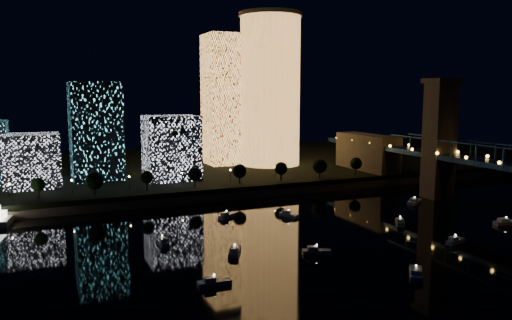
{
  "coord_description": "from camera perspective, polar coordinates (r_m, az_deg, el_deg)",
  "views": [
    {
      "loc": [
        -87.61,
        -110.39,
        44.25
      ],
      "look_at": [
        -16.45,
        55.0,
        19.82
      ],
      "focal_mm": 35.0,
      "sensor_mm": 36.0,
      "label": 1
    }
  ],
  "objects": [
    {
      "name": "seawall",
      "position": [
        215.68,
        1.18,
        -3.71
      ],
      "size": [
        420.0,
        6.0,
        3.0
      ],
      "primitive_type": "cube",
      "color": "#6B5E4C",
      "rests_on": "ground"
    },
    {
      "name": "tower_cylindrical",
      "position": [
        271.81,
        1.64,
        8.02
      ],
      "size": [
        34.0,
        34.0,
        81.09
      ],
      "color": "#EA9C4A",
      "rests_on": "far_bank"
    },
    {
      "name": "motorboats",
      "position": [
        159.36,
        10.38,
        -8.22
      ],
      "size": [
        117.47,
        78.72,
        2.78
      ],
      "color": "silver",
      "rests_on": "ground"
    },
    {
      "name": "tower_rectangular",
      "position": [
        276.42,
        -3.47,
        6.88
      ],
      "size": [
        22.15,
        22.15,
        70.47
      ],
      "primitive_type": "cube",
      "color": "#EA9C4A",
      "rests_on": "far_bank"
    },
    {
      "name": "esplanade_trees",
      "position": [
        210.59,
        -5.84,
        -1.54
      ],
      "size": [
        165.77,
        6.92,
        8.96
      ],
      "color": "black",
      "rests_on": "far_bank"
    },
    {
      "name": "midrise_blocks",
      "position": [
        235.58,
        -19.11,
        1.9
      ],
      "size": [
        98.44,
        42.13,
        43.94
      ],
      "color": "white",
      "rests_on": "far_bank"
    },
    {
      "name": "street_lamps",
      "position": [
        214.22,
        -8.47,
        -1.82
      ],
      "size": [
        132.7,
        0.7,
        5.65
      ],
      "color": "black",
      "rests_on": "far_bank"
    },
    {
      "name": "ground",
      "position": [
        147.71,
        14.67,
        -9.96
      ],
      "size": [
        520.0,
        520.0,
        0.0
      ],
      "primitive_type": "plane",
      "color": "black",
      "rests_on": "ground"
    },
    {
      "name": "far_bank",
      "position": [
        287.28,
        -5.27,
        -0.66
      ],
      "size": [
        420.0,
        160.0,
        5.0
      ],
      "primitive_type": "cube",
      "color": "black",
      "rests_on": "ground"
    }
  ]
}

